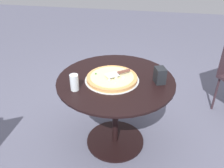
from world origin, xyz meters
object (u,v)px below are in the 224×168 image
at_px(patio_table, 116,98).
at_px(pizza_server, 118,73).
at_px(drinking_cup, 74,82).
at_px(napkin_dispenser, 160,75).
at_px(pizza_on_tray, 112,78).

bearing_deg(patio_table, pizza_server, -78.39).
distance_m(patio_table, drinking_cup, 0.43).
bearing_deg(drinking_cup, napkin_dispenser, -70.11).
relative_size(drinking_cup, napkin_dispenser, 1.00).
distance_m(pizza_on_tray, napkin_dispenser, 0.38).
xyz_separation_m(pizza_server, drinking_cup, (-0.21, 0.30, 0.01)).
height_order(pizza_on_tray, pizza_server, pizza_server).
relative_size(pizza_server, drinking_cup, 1.56).
distance_m(pizza_server, napkin_dispenser, 0.33).
height_order(pizza_server, drinking_cup, drinking_cup).
height_order(drinking_cup, napkin_dispenser, same).
distance_m(pizza_on_tray, drinking_cup, 0.32).
xyz_separation_m(pizza_on_tray, pizza_server, (0.02, -0.05, 0.04)).
distance_m(patio_table, napkin_dispenser, 0.43).
height_order(patio_table, drinking_cup, drinking_cup).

